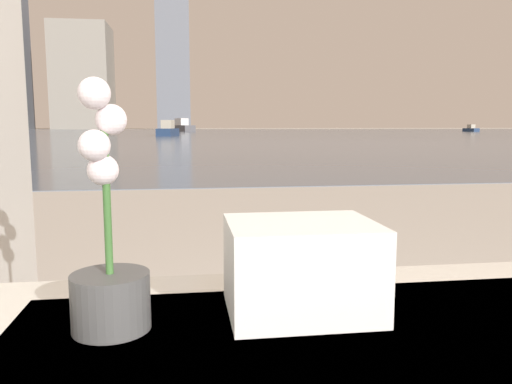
{
  "coord_description": "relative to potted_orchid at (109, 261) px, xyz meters",
  "views": [
    {
      "loc": [
        -0.49,
        -0.02,
        0.89
      ],
      "look_at": [
        -0.13,
        2.5,
        0.55
      ],
      "focal_mm": 35.0,
      "sensor_mm": 36.0,
      "label": 1
    }
  ],
  "objects": [
    {
      "name": "potted_orchid",
      "position": [
        0.0,
        0.0,
        0.0
      ],
      "size": [
        0.12,
        0.12,
        0.4
      ],
      "color": "#4C4C4C",
      "rests_on": "bathtub"
    },
    {
      "name": "harbor_boat_1",
      "position": [
        -0.29,
        73.0,
        -0.0
      ],
      "size": [
        3.95,
        5.23,
        1.88
      ],
      "color": "#4C4C51",
      "rests_on": "harbor_water"
    },
    {
      "name": "skyline_tower_2",
      "position": [
        -2.19,
        117.23,
        23.31
      ],
      "size": [
        7.42,
        7.56,
        47.98
      ],
      "color": "slate",
      "rests_on": "ground_plane"
    },
    {
      "name": "towel_stack",
      "position": [
        0.32,
        0.04,
        -0.03
      ],
      "size": [
        0.26,
        0.21,
        0.16
      ],
      "color": "white",
      "rests_on": "bathtub"
    },
    {
      "name": "skyline_tower_1",
      "position": [
        -22.1,
        117.23,
        10.75
      ],
      "size": [
        12.13,
        13.05,
        22.86
      ],
      "color": "gray",
      "rests_on": "ground_plane"
    },
    {
      "name": "harbor_boat_0",
      "position": [
        40.44,
        65.54,
        -0.32
      ],
      "size": [
        1.09,
        2.71,
        1.0
      ],
      "color": "navy",
      "rests_on": "harbor_water"
    },
    {
      "name": "harbor_water",
      "position": [
        0.61,
        61.23,
        -0.67
      ],
      "size": [
        180.0,
        110.0,
        0.01
      ],
      "color": "slate",
      "rests_on": "ground_plane"
    },
    {
      "name": "harbor_boat_4",
      "position": [
        -1.27,
        41.91,
        -0.2
      ],
      "size": [
        1.86,
        3.67,
        1.31
      ],
      "color": "navy",
      "rests_on": "harbor_water"
    }
  ]
}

